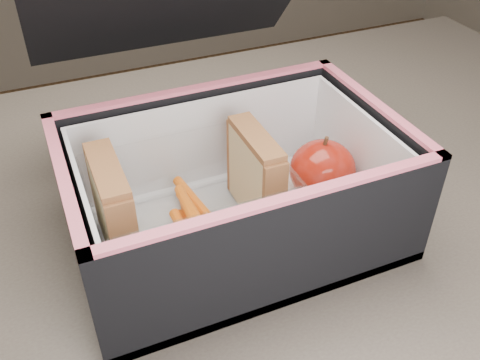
# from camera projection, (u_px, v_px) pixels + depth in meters

# --- Properties ---
(kitchen_table) EXTENTS (1.20, 0.80, 0.75)m
(kitchen_table) POSITION_uv_depth(u_px,v_px,m) (264.00, 255.00, 0.68)
(kitchen_table) COLOR #62584C
(kitchen_table) RESTS_ON ground
(lunch_bag) EXTENTS (0.33, 0.36, 0.28)m
(lunch_bag) POSITION_uv_depth(u_px,v_px,m) (232.00, 180.00, 0.54)
(lunch_bag) COLOR black
(lunch_bag) RESTS_ON kitchen_table
(plastic_tub) EXTENTS (0.19, 0.14, 0.08)m
(plastic_tub) POSITION_uv_depth(u_px,v_px,m) (188.00, 202.00, 0.54)
(plastic_tub) COLOR white
(plastic_tub) RESTS_ON lunch_bag
(sandwich_left) EXTENTS (0.03, 0.09, 0.10)m
(sandwich_left) POSITION_uv_depth(u_px,v_px,m) (114.00, 210.00, 0.51)
(sandwich_left) COLOR #D6B986
(sandwich_left) RESTS_ON plastic_tub
(sandwich_right) EXTENTS (0.02, 0.09, 0.10)m
(sandwich_right) POSITION_uv_depth(u_px,v_px,m) (255.00, 175.00, 0.55)
(sandwich_right) COLOR #D6B986
(sandwich_right) RESTS_ON plastic_tub
(carrot_sticks) EXTENTS (0.04, 0.14, 0.03)m
(carrot_sticks) POSITION_uv_depth(u_px,v_px,m) (192.00, 220.00, 0.54)
(carrot_sticks) COLOR #D44003
(carrot_sticks) RESTS_ON plastic_tub
(paper_napkin) EXTENTS (0.07, 0.08, 0.01)m
(paper_napkin) POSITION_uv_depth(u_px,v_px,m) (315.00, 197.00, 0.60)
(paper_napkin) COLOR white
(paper_napkin) RESTS_ON lunch_bag
(red_apple) EXTENTS (0.08, 0.08, 0.08)m
(red_apple) POSITION_uv_depth(u_px,v_px,m) (322.00, 170.00, 0.58)
(red_apple) COLOR #990F00
(red_apple) RESTS_ON paper_napkin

